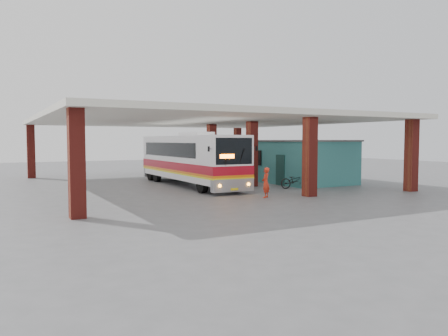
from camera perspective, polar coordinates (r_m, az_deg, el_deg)
The scene contains 8 objects.
ground at distance 25.36m, azimuth 1.48°, elevation -3.35°, with size 90.00×90.00×0.00m, color #515154.
brick_columns at distance 30.26m, azimuth -0.87°, elevation 1.91°, with size 20.10×21.60×4.35m.
canopy_roof at distance 31.22m, azimuth -3.68°, elevation 6.23°, with size 21.00×23.00×0.30m, color silver.
shop_building at distance 32.72m, azimuth 9.42°, elevation 0.92°, with size 5.20×8.20×3.11m.
coach_bus at distance 29.77m, azimuth -4.46°, elevation 1.15°, with size 2.67×12.44×3.62m.
motorcycle at distance 28.26m, azimuth 9.28°, elevation -1.60°, with size 0.70×2.00×1.05m, color black.
pedestrian at distance 23.55m, azimuth 5.47°, elevation -1.91°, with size 0.59×0.39×1.63m, color red.
red_chair at distance 35.24m, azimuth 1.74°, elevation -0.82°, with size 0.43×0.43×0.75m.
Camera 1 is at (-12.52, -21.84, 3.09)m, focal length 35.00 mm.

